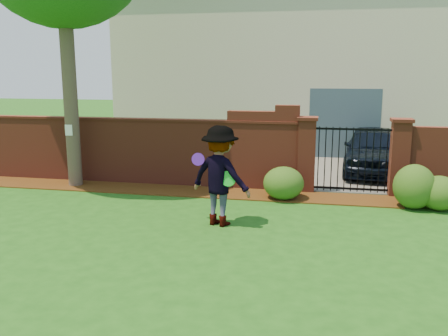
% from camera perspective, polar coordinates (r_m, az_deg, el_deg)
% --- Properties ---
extents(ground, '(80.00, 80.00, 0.01)m').
position_cam_1_polar(ground, '(8.89, -7.13, -8.23)').
color(ground, '#1E5415').
rests_on(ground, ground).
extents(mulch_bed, '(11.10, 1.08, 0.03)m').
position_cam_1_polar(mulch_bed, '(12.21, -6.37, -2.66)').
color(mulch_bed, '#3E220B').
rests_on(mulch_bed, ground).
extents(brick_wall, '(8.70, 0.31, 2.16)m').
position_cam_1_polar(brick_wall, '(12.99, -10.02, 2.20)').
color(brick_wall, maroon).
rests_on(brick_wall, ground).
extents(pillar_left, '(0.50, 0.50, 1.88)m').
position_cam_1_polar(pillar_left, '(12.09, 9.82, 1.66)').
color(pillar_left, maroon).
rests_on(pillar_left, ground).
extents(pillar_right, '(0.50, 0.50, 1.88)m').
position_cam_1_polar(pillar_right, '(12.23, 20.17, 1.23)').
color(pillar_right, maroon).
rests_on(pillar_right, ground).
extents(iron_gate, '(1.78, 0.03, 1.60)m').
position_cam_1_polar(iron_gate, '(12.13, 15.00, 0.98)').
color(iron_gate, black).
rests_on(iron_gate, ground).
extents(driveway, '(3.20, 8.00, 0.01)m').
position_cam_1_polar(driveway, '(16.21, 14.07, 0.54)').
color(driveway, '#64625E').
rests_on(driveway, ground).
extents(house, '(12.40, 6.40, 6.30)m').
position_cam_1_polar(house, '(19.99, 6.74, 11.91)').
color(house, beige).
rests_on(house, ground).
extents(car, '(1.99, 4.18, 1.38)m').
position_cam_1_polar(car, '(14.68, 17.34, 1.97)').
color(car, black).
rests_on(car, ground).
extents(paper_notice, '(0.20, 0.01, 0.28)m').
position_cam_1_polar(paper_notice, '(12.89, -18.02, 4.31)').
color(paper_notice, white).
rests_on(paper_notice, tree).
extents(shrub_left, '(0.96, 0.96, 0.78)m').
position_cam_1_polar(shrub_left, '(11.35, 7.11, -1.81)').
color(shrub_left, '#214F17').
rests_on(shrub_left, ground).
extents(shrub_middle, '(0.90, 0.90, 0.99)m').
position_cam_1_polar(shrub_middle, '(11.29, 21.71, -2.08)').
color(shrub_middle, '#214F17').
rests_on(shrub_middle, ground).
extents(shrub_right, '(0.86, 0.86, 0.76)m').
position_cam_1_polar(shrub_right, '(11.40, 24.26, -2.75)').
color(shrub_right, '#214F17').
rests_on(shrub_right, ground).
extents(man, '(1.44, 1.12, 1.96)m').
position_cam_1_polar(man, '(9.26, -0.61, -0.99)').
color(man, gray).
rests_on(man, ground).
extents(frisbee_purple, '(0.26, 0.11, 0.25)m').
position_cam_1_polar(frisbee_purple, '(9.19, -3.11, 1.05)').
color(frisbee_purple, '#531BAA').
rests_on(frisbee_purple, man).
extents(frisbee_green, '(0.31, 0.12, 0.30)m').
position_cam_1_polar(frisbee_green, '(9.07, 0.52, -1.27)').
color(frisbee_green, green).
rests_on(frisbee_green, man).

